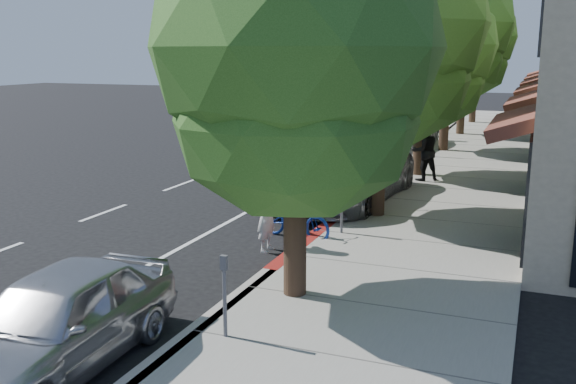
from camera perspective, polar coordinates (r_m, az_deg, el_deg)
The scene contains 18 objects.
ground at distance 13.53m, azimuth 0.05°, elevation -6.18°, with size 120.00×120.00×0.00m, color black.
sidewalk at distance 20.53m, azimuth 14.31°, elevation 0.10°, with size 4.60×56.00×0.15m, color gray.
curb at distance 20.92m, azimuth 8.06°, elevation 0.59°, with size 0.30×56.00×0.15m, color #9E998E.
curb_red_segment at distance 14.40m, azimuth 1.51°, elevation -4.72°, with size 0.32×4.00×0.15m, color maroon.
street_tree_0 at distance 10.64m, azimuth 0.66°, elevation 12.19°, with size 4.87×4.87×7.11m.
street_tree_1 at distance 16.39m, azimuth 8.36°, elevation 14.21°, with size 5.28×5.28×8.02m.
street_tree_2 at distance 22.27m, azimuth 11.95°, elevation 12.40°, with size 4.93×4.93×7.31m.
street_tree_3 at distance 28.21m, azimuth 14.15°, elevation 14.02°, with size 5.38×5.38×8.60m.
street_tree_4 at distance 34.16m, azimuth 15.48°, elevation 12.97°, with size 5.18×5.18×8.04m.
street_tree_5 at distance 40.13m, azimuth 16.44°, elevation 12.77°, with size 4.13×4.13×7.73m.
cyclist at distance 14.00m, azimuth -1.86°, elevation -1.97°, with size 0.61×0.40×1.68m, color silver.
bicycle at distance 15.01m, azimuth 0.65°, elevation -2.33°, with size 0.66×1.89×0.99m, color navy.
silver_suv at distance 18.52m, azimuth 4.82°, elevation 1.63°, with size 2.87×6.22×1.73m, color #9C9BA0.
dark_sedan at distance 24.96m, azimuth 5.24°, elevation 4.34°, with size 1.76×5.04×1.66m, color black.
white_pickup at distance 29.40m, azimuth 10.48°, elevation 5.23°, with size 2.09×5.14×1.49m, color silver.
dark_suv_far at distance 35.20m, azimuth 10.41°, elevation 6.61°, with size 2.08×5.16×1.76m, color black.
near_car_a at distance 9.46m, azimuth -19.88°, elevation -10.70°, with size 1.70×4.22×1.44m, color #BBBBC0.
pedestrian at distance 21.46m, azimuth 12.03°, elevation 3.58°, with size 0.94×0.74×1.94m, color black.
Camera 1 is at (4.67, -11.94, 4.32)m, focal length 40.00 mm.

